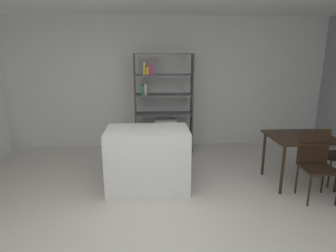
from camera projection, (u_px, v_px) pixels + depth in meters
name	position (u px, v px, depth m)	size (l,w,h in m)	color
ground_plane	(162.00, 228.00, 3.34)	(10.22, 10.22, 0.00)	beige
back_partition	(155.00, 83.00, 6.04)	(7.42, 0.06, 2.73)	silver
kitchen_island	(148.00, 159.00, 4.24)	(1.21, 0.73, 0.93)	white
open_bookshelf	(162.00, 109.00, 5.76)	(1.17, 0.33, 1.99)	#4C4C51
dining_table	(301.00, 142.00, 4.34)	(0.95, 0.81, 0.77)	black
dining_chair_near	(316.00, 159.00, 3.96)	(0.46, 0.43, 0.97)	black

